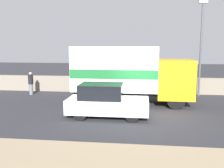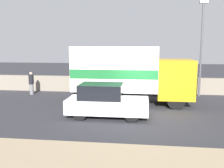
{
  "view_description": "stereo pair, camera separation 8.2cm",
  "coord_description": "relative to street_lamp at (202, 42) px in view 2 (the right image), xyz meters",
  "views": [
    {
      "loc": [
        0.18,
        -12.45,
        3.55
      ],
      "look_at": [
        -1.46,
        1.28,
        1.46
      ],
      "focal_mm": 40.0,
      "sensor_mm": 36.0,
      "label": 1
    },
    {
      "loc": [
        0.26,
        -12.44,
        3.55
      ],
      "look_at": [
        -1.46,
        1.28,
        1.46
      ],
      "focal_mm": 40.0,
      "sensor_mm": 36.0,
      "label": 2
    }
  ],
  "objects": [
    {
      "name": "ground_plane",
      "position": [
        -4.27,
        -5.81,
        -3.88
      ],
      "size": [
        80.0,
        80.0,
        0.0
      ],
      "primitive_type": "plane",
      "color": "#2D2D33"
    },
    {
      "name": "box_truck",
      "position": [
        -4.93,
        -2.96,
        -1.92
      ],
      "size": [
        7.21,
        2.53,
        3.54
      ],
      "color": "gold",
      "rests_on": "ground_plane"
    },
    {
      "name": "pedestrian",
      "position": [
        -12.23,
        -0.84,
        -3.01
      ],
      "size": [
        0.37,
        0.37,
        1.68
      ],
      "color": "slate",
      "rests_on": "ground_plane"
    },
    {
      "name": "stone_wall_backdrop",
      "position": [
        -4.27,
        0.79,
        -3.26
      ],
      "size": [
        60.0,
        0.35,
        1.23
      ],
      "color": "gray",
      "rests_on": "ground_plane"
    },
    {
      "name": "car_hatchback",
      "position": [
        -5.86,
        -6.08,
        -3.06
      ],
      "size": [
        4.06,
        1.75,
        1.7
      ],
      "color": "silver",
      "rests_on": "ground_plane"
    },
    {
      "name": "street_lamp",
      "position": [
        0.0,
        0.0,
        0.0
      ],
      "size": [
        0.56,
        0.28,
        6.67
      ],
      "color": "#4C4C51",
      "rests_on": "ground_plane"
    }
  ]
}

